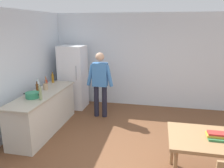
# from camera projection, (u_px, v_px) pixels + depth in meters

# --- Properties ---
(ground_plane) EXTENTS (14.00, 14.00, 0.00)m
(ground_plane) POSITION_uv_depth(u_px,v_px,m) (125.00, 160.00, 4.05)
(ground_plane) COLOR brown
(wall_back) EXTENTS (6.40, 0.12, 2.70)m
(wall_back) POSITION_uv_depth(u_px,v_px,m) (141.00, 61.00, 6.54)
(wall_back) COLOR silver
(wall_back) RESTS_ON ground_plane
(kitchen_counter) EXTENTS (0.64, 2.20, 0.90)m
(kitchen_counter) POSITION_uv_depth(u_px,v_px,m) (44.00, 112.00, 5.09)
(kitchen_counter) COLOR beige
(kitchen_counter) RESTS_ON ground_plane
(refrigerator) EXTENTS (0.70, 0.67, 1.80)m
(refrigerator) POSITION_uv_depth(u_px,v_px,m) (73.00, 77.00, 6.46)
(refrigerator) COLOR white
(refrigerator) RESTS_ON ground_plane
(person) EXTENTS (0.70, 0.22, 1.70)m
(person) POSITION_uv_depth(u_px,v_px,m) (100.00, 81.00, 5.73)
(person) COLOR #1E1E2D
(person) RESTS_ON ground_plane
(dining_table) EXTENTS (1.40, 0.90, 0.75)m
(dining_table) POSITION_uv_depth(u_px,v_px,m) (217.00, 143.00, 3.31)
(dining_table) COLOR #9E754C
(dining_table) RESTS_ON ground_plane
(cooking_pot) EXTENTS (0.40, 0.28, 0.12)m
(cooking_pot) POSITION_uv_depth(u_px,v_px,m) (32.00, 95.00, 4.62)
(cooking_pot) COLOR #2D845B
(cooking_pot) RESTS_ON kitchen_counter
(utensil_jar) EXTENTS (0.11, 0.11, 0.32)m
(utensil_jar) POSITION_uv_depth(u_px,v_px,m) (45.00, 86.00, 5.21)
(utensil_jar) COLOR tan
(utensil_jar) RESTS_ON kitchen_counter
(bottle_beer_brown) EXTENTS (0.06, 0.06, 0.26)m
(bottle_beer_brown) POSITION_uv_depth(u_px,v_px,m) (37.00, 88.00, 4.95)
(bottle_beer_brown) COLOR #5B3314
(bottle_beer_brown) RESTS_ON kitchen_counter
(bottle_water_clear) EXTENTS (0.07, 0.07, 0.30)m
(bottle_water_clear) POSITION_uv_depth(u_px,v_px,m) (38.00, 86.00, 5.08)
(bottle_water_clear) COLOR silver
(bottle_water_clear) RESTS_ON kitchen_counter
(bottle_sauce_red) EXTENTS (0.06, 0.06, 0.24)m
(bottle_sauce_red) POSITION_uv_depth(u_px,v_px,m) (46.00, 83.00, 5.42)
(bottle_sauce_red) COLOR #B22319
(bottle_sauce_red) RESTS_ON kitchen_counter
(bottle_vinegar_tall) EXTENTS (0.06, 0.06, 0.32)m
(bottle_vinegar_tall) POSITION_uv_depth(u_px,v_px,m) (40.00, 94.00, 4.47)
(bottle_vinegar_tall) COLOR gray
(bottle_vinegar_tall) RESTS_ON kitchen_counter
(bottle_oil_amber) EXTENTS (0.06, 0.06, 0.28)m
(bottle_oil_amber) POSITION_uv_depth(u_px,v_px,m) (53.00, 78.00, 5.83)
(bottle_oil_amber) COLOR #996619
(bottle_oil_amber) RESTS_ON kitchen_counter
(book_stack) EXTENTS (0.26, 0.21, 0.09)m
(book_stack) POSITION_uv_depth(u_px,v_px,m) (216.00, 136.00, 3.27)
(book_stack) COLOR #387A47
(book_stack) RESTS_ON dining_table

